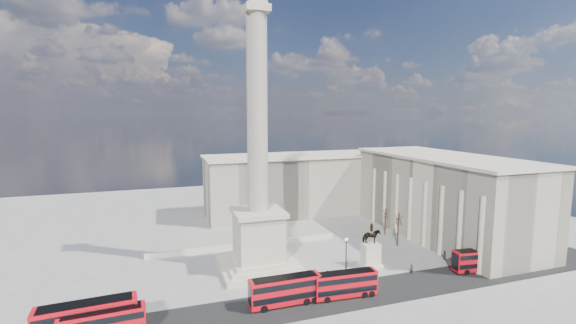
% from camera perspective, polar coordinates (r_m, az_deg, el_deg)
% --- Properties ---
extents(ground, '(180.00, 180.00, 0.00)m').
position_cam_1_polar(ground, '(68.66, -3.27, -16.89)').
color(ground, gray).
rests_on(ground, ground).
extents(asphalt_road, '(120.00, 9.00, 0.01)m').
position_cam_1_polar(asphalt_road, '(61.60, 4.15, -19.86)').
color(asphalt_road, black).
rests_on(asphalt_road, ground).
extents(nelsons_column, '(14.00, 14.00, 49.85)m').
position_cam_1_polar(nelsons_column, '(69.19, -4.46, -5.43)').
color(nelsons_column, '#BEB69E').
rests_on(nelsons_column, ground).
extents(balustrade_wall, '(40.00, 0.60, 1.10)m').
position_cam_1_polar(balustrade_wall, '(82.91, -6.30, -12.19)').
color(balustrade_wall, beige).
rests_on(balustrade_wall, ground).
extents(building_east, '(19.00, 46.00, 18.60)m').
position_cam_1_polar(building_east, '(95.41, 22.01, -4.63)').
color(building_east, beige).
rests_on(building_east, ground).
extents(building_northeast, '(51.00, 17.00, 16.60)m').
position_cam_1_polar(building_northeast, '(108.71, 1.23, -3.25)').
color(building_northeast, beige).
rests_on(building_northeast, ground).
extents(red_bus_b, '(10.64, 2.60, 4.31)m').
position_cam_1_polar(red_bus_b, '(59.48, -0.38, -18.46)').
color(red_bus_b, red).
rests_on(red_bus_b, ground).
extents(red_bus_c, '(10.09, 2.91, 4.04)m').
position_cam_1_polar(red_bus_c, '(62.34, 8.51, -17.42)').
color(red_bus_c, red).
rests_on(red_bus_c, ground).
extents(red_bus_d, '(10.08, 3.46, 4.00)m').
position_cam_1_polar(red_bus_d, '(78.65, 26.56, -12.82)').
color(red_bus_d, red).
rests_on(red_bus_d, ground).
extents(red_bus_e, '(11.94, 3.48, 4.78)m').
position_cam_1_polar(red_bus_e, '(57.46, -27.54, -20.00)').
color(red_bus_e, red).
rests_on(red_bus_e, ground).
extents(victorian_lamp, '(0.61, 0.61, 7.06)m').
position_cam_1_polar(victorian_lamp, '(68.20, 8.60, -13.36)').
color(victorian_lamp, black).
rests_on(victorian_lamp, ground).
extents(equestrian_statue, '(3.92, 2.94, 8.18)m').
position_cam_1_polar(equestrian_statue, '(74.18, 12.18, -12.81)').
color(equestrian_statue, beige).
rests_on(equestrian_statue, ground).
extents(bare_tree_near, '(2.01, 2.01, 8.78)m').
position_cam_1_polar(bare_tree_near, '(78.17, 26.23, -9.22)').
color(bare_tree_near, '#332319').
rests_on(bare_tree_near, ground).
extents(bare_tree_mid, '(1.99, 1.99, 7.53)m').
position_cam_1_polar(bare_tree_mid, '(85.50, 16.05, -8.06)').
color(bare_tree_mid, '#332319').
rests_on(bare_tree_mid, ground).
extents(bare_tree_far, '(1.60, 1.60, 6.54)m').
position_cam_1_polar(bare_tree_far, '(92.74, 14.27, -7.30)').
color(bare_tree_far, '#332319').
rests_on(bare_tree_far, ground).
extents(pedestrian_walking, '(0.73, 0.51, 1.91)m').
position_cam_1_polar(pedestrian_walking, '(73.06, 17.85, -14.90)').
color(pedestrian_walking, black).
rests_on(pedestrian_walking, ground).
extents(pedestrian_standing, '(0.92, 0.73, 1.82)m').
position_cam_1_polar(pedestrian_standing, '(82.00, 22.13, -12.65)').
color(pedestrian_standing, black).
rests_on(pedestrian_standing, ground).
extents(pedestrian_crossing, '(0.76, 0.98, 1.55)m').
position_cam_1_polar(pedestrian_crossing, '(68.48, 5.87, -16.28)').
color(pedestrian_crossing, black).
rests_on(pedestrian_crossing, ground).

